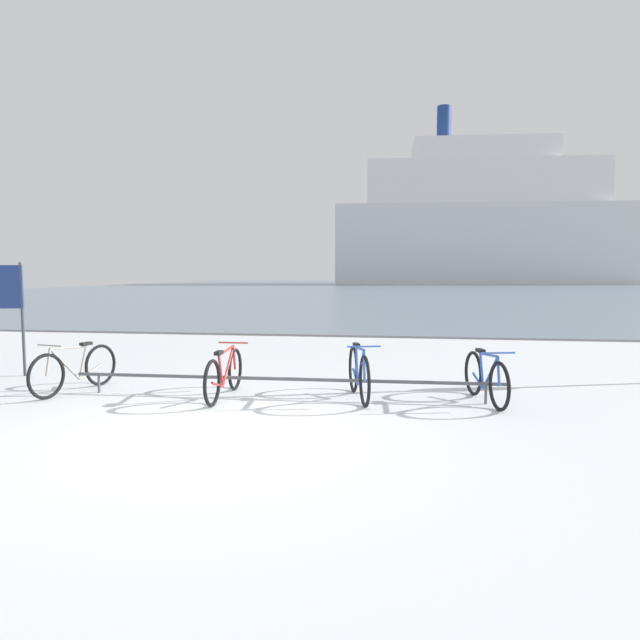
% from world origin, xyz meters
% --- Properties ---
extents(ground, '(80.00, 132.00, 0.08)m').
position_xyz_m(ground, '(0.00, 53.90, -0.04)').
color(ground, silver).
extents(bike_rack, '(6.31, 0.16, 0.31)m').
position_xyz_m(bike_rack, '(0.39, 2.02, 0.27)').
color(bike_rack, '#4C5156').
rests_on(bike_rack, ground).
extents(bicycle_0, '(0.55, 1.69, 0.78)m').
position_xyz_m(bicycle_0, '(-2.84, 1.97, 0.35)').
color(bicycle_0, black).
rests_on(bicycle_0, ground).
extents(bicycle_1, '(0.46, 1.73, 0.76)m').
position_xyz_m(bicycle_1, '(-0.47, 1.93, 0.34)').
color(bicycle_1, black).
rests_on(bicycle_1, ground).
extents(bicycle_2, '(0.55, 1.64, 0.83)m').
position_xyz_m(bicycle_2, '(1.46, 2.11, 0.37)').
color(bicycle_2, black).
rests_on(bicycle_2, ground).
extents(bicycle_3, '(0.53, 1.58, 0.77)m').
position_xyz_m(bicycle_3, '(3.23, 2.16, 0.35)').
color(bicycle_3, black).
rests_on(bicycle_3, ground).
extents(info_sign, '(0.55, 0.13, 1.99)m').
position_xyz_m(info_sign, '(-4.73, 3.02, 1.35)').
color(info_sign, '#33383D').
rests_on(info_sign, ground).
extents(ferry_ship, '(48.61, 15.59, 27.78)m').
position_xyz_m(ferry_ship, '(14.86, 86.66, 9.32)').
color(ferry_ship, silver).
rests_on(ferry_ship, ground).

